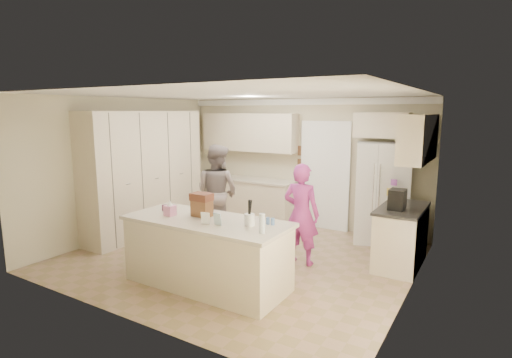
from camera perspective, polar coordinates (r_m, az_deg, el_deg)
The scene contains 41 objects.
floor at distance 6.63m, azimuth -2.35°, elevation -11.17°, with size 5.20×4.60×0.02m, color #95765E.
ceiling at distance 6.20m, azimuth -2.52°, elevation 12.09°, with size 5.20×4.60×0.02m, color white.
wall_back at distance 8.29m, azimuth 6.44°, elevation 2.35°, with size 5.20×0.02×2.60m, color beige.
wall_front at distance 4.58m, azimuth -18.65°, elevation -4.05°, with size 5.20×0.02×2.60m, color beige.
wall_left at distance 8.01m, azimuth -18.19°, elevation 1.67°, with size 0.02×4.60×2.60m, color beige.
wall_right at distance 5.33m, azimuth 21.69°, elevation -2.35°, with size 0.02×4.60×2.60m, color beige.
crown_back at distance 8.18m, azimuth 6.45°, elevation 10.89°, with size 5.20×0.08×0.12m, color white.
pantry_bank at distance 7.93m, azimuth -15.59°, elevation 0.81°, with size 0.60×2.60×2.35m, color beige.
back_base_cab at distance 8.71m, azimuth -1.43°, elevation -2.99°, with size 2.20×0.60×0.88m, color beige.
back_countertop at distance 8.61m, azimuth -1.47°, elevation -0.01°, with size 2.24×0.63×0.04m, color #BFB69E.
back_upper_cab at distance 8.62m, azimuth -1.02°, elevation 6.69°, with size 2.20×0.35×0.80m, color beige.
doorway_opening at distance 8.08m, azimuth 9.85°, elevation 0.29°, with size 0.90×0.06×2.10m, color black.
doorway_casing at distance 8.05m, azimuth 9.76°, elevation 0.25°, with size 1.02×0.03×2.22m, color white.
wall_frame_upper at distance 8.21m, azimuth 6.48°, elevation 4.04°, with size 0.15×0.02×0.20m, color brown.
wall_frame_lower at distance 8.24m, azimuth 6.44°, elevation 2.17°, with size 0.15×0.02×0.20m, color brown.
refrigerator at distance 7.50m, azimuth 17.47°, elevation -1.91°, with size 0.90×0.70×1.80m, color white.
fridge_seam at distance 7.16m, azimuth 16.78°, elevation -2.41°, with size 0.01×0.02×1.78m, color gray.
fridge_dispenser at distance 7.16m, azimuth 15.16°, elevation -0.30°, with size 0.22×0.03×0.35m, color black.
fridge_handle_l at distance 7.13m, azimuth 16.42°, elevation -1.21°, with size 0.02×0.02×0.85m, color silver.
fridge_handle_r at distance 7.10m, azimuth 17.20°, elevation -1.29°, with size 0.02×0.02×0.85m, color silver.
over_fridge_cab at distance 7.50m, azimuth 17.55°, elevation 7.34°, with size 0.95×0.35×0.45m, color beige.
right_base_cab at distance 6.55m, azimuth 20.01°, elevation -7.87°, with size 0.60×1.20×0.88m, color beige.
right_countertop at distance 6.43m, azimuth 20.16°, elevation -3.94°, with size 0.63×1.24×0.04m, color #2D2B28.
right_upper_cab at distance 6.45m, azimuth 22.23°, elevation 5.43°, with size 0.35×1.50×0.70m, color beige.
coffee_maker at distance 6.21m, azimuth 19.53°, elevation -2.76°, with size 0.22×0.28×0.30m, color black.
island_base at distance 5.53m, azimuth -7.02°, elevation -10.58°, with size 2.20×0.90×0.88m, color beige.
island_top at distance 5.39m, azimuth -7.12°, elevation -5.99°, with size 2.28×0.96×0.05m, color #BFB69E.
utensil_crock at distance 5.04m, azimuth -0.94°, elevation -5.84°, with size 0.13×0.13×0.15m, color white.
tissue_box at distance 5.64m, azimuth -12.19°, elevation -4.42°, with size 0.13×0.13×0.14m, color pink.
tissue_plume at distance 5.61m, azimuth -12.23°, elevation -3.33°, with size 0.08×0.08×0.08m, color white.
dollhouse_body at distance 5.52m, azimuth -7.74°, elevation -4.17°, with size 0.26×0.18×0.22m, color brown.
dollhouse_roof at distance 5.48m, azimuth -7.78°, elevation -2.55°, with size 0.28×0.20×0.10m, color #592D1E.
jam_jar at distance 5.92m, azimuth -12.95°, elevation -4.03°, with size 0.07×0.07×0.09m, color #59263F.
greeting_card_a at distance 5.12m, azimuth -7.21°, elevation -5.61°, with size 0.12×0.01×0.16m, color white.
greeting_card_b at distance 5.07m, azimuth -5.52°, elevation -5.73°, with size 0.12×0.01×0.16m, color silver.
water_bottle at distance 4.71m, azimuth 0.87°, elevation -6.37°, with size 0.07×0.07×0.24m, color silver.
shaker_salt at distance 5.10m, azimuth 1.71°, elevation -5.99°, with size 0.05×0.05×0.09m, color #496BA5.
shaker_pepper at distance 5.07m, azimuth 2.40°, elevation -6.10°, with size 0.05×0.05×0.09m, color #496BA5.
teen_boy at distance 7.34m, azimuth -5.57°, elevation -1.92°, with size 0.85×0.67×1.76m, color gray.
teen_girl at distance 6.18m, azimuth 6.48°, elevation -5.01°, with size 0.57×0.38×1.58m, color #BC3CA0.
fridge_magnets at distance 7.15m, azimuth 16.77°, elevation -2.42°, with size 0.76×0.02×1.44m, color tan, non-canonical shape.
Camera 1 is at (3.43, -5.16, 2.34)m, focal length 28.00 mm.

